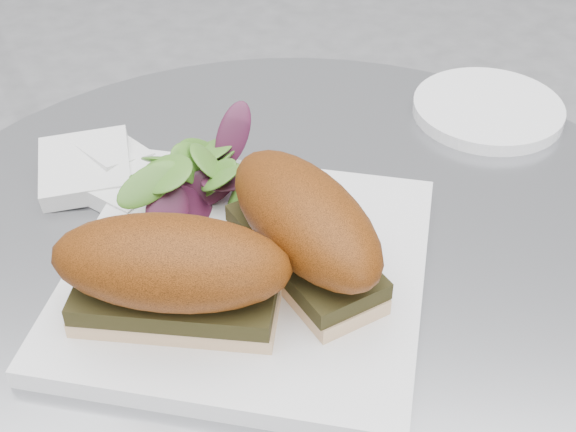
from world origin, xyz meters
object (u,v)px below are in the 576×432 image
Objects in this scene: plate at (248,272)px; sandwich_right at (305,227)px; saucer at (488,109)px; sandwich_left at (172,272)px.

sandwich_right reaches higher than plate.
sandwich_right is 0.31m from saucer.
plate is 0.09m from sandwich_left.
plate is at bearing -131.49° from saucer.
sandwich_left is at bearing -131.05° from saucer.
plate is 0.07m from sandwich_right.
sandwich_right is (0.04, -0.00, 0.05)m from plate.
saucer is (0.18, 0.25, -0.05)m from sandwich_right.
plate reaches higher than saucer.
sandwich_right is at bearing -124.98° from saucer.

